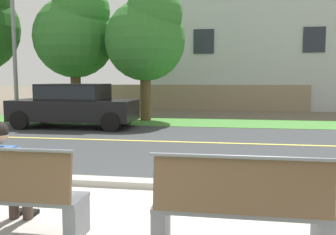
{
  "coord_description": "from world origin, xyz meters",
  "views": [
    {
      "loc": [
        1.09,
        -3.09,
        1.7
      ],
      "look_at": [
        0.05,
        3.44,
        1.0
      ],
      "focal_mm": 38.56,
      "sensor_mm": 36.0,
      "label": 1
    }
  ],
  "objects_px": {
    "bench_right": "(240,209)",
    "streetlamp": "(15,10)",
    "seated_person_blue": "(5,171)",
    "bench_left": "(4,196)",
    "shade_tree_centre": "(147,35)",
    "car_black_far": "(74,103)",
    "shade_tree_left": "(76,31)"
  },
  "relations": [
    {
      "from": "bench_right",
      "to": "streetlamp",
      "type": "relative_size",
      "value": 0.22
    },
    {
      "from": "seated_person_blue",
      "to": "streetlamp",
      "type": "relative_size",
      "value": 0.16
    },
    {
      "from": "bench_left",
      "to": "shade_tree_centre",
      "type": "height_order",
      "value": "shade_tree_centre"
    },
    {
      "from": "bench_left",
      "to": "streetlamp",
      "type": "height_order",
      "value": "streetlamp"
    },
    {
      "from": "car_black_far",
      "to": "streetlamp",
      "type": "bearing_deg",
      "value": 149.68
    },
    {
      "from": "streetlamp",
      "to": "shade_tree_centre",
      "type": "distance_m",
      "value": 5.5
    },
    {
      "from": "car_black_far",
      "to": "shade_tree_centre",
      "type": "bearing_deg",
      "value": 49.85
    },
    {
      "from": "bench_left",
      "to": "shade_tree_left",
      "type": "xyz_separation_m",
      "value": [
        -4.13,
        11.72,
        3.33
      ]
    },
    {
      "from": "bench_right",
      "to": "streetlamp",
      "type": "bearing_deg",
      "value": 129.75
    },
    {
      "from": "car_black_far",
      "to": "shade_tree_left",
      "type": "xyz_separation_m",
      "value": [
        -1.22,
        3.2,
        2.93
      ]
    },
    {
      "from": "bench_left",
      "to": "shade_tree_left",
      "type": "relative_size",
      "value": 0.3
    },
    {
      "from": "bench_left",
      "to": "car_black_far",
      "type": "height_order",
      "value": "car_black_far"
    },
    {
      "from": "streetlamp",
      "to": "shade_tree_centre",
      "type": "height_order",
      "value": "streetlamp"
    },
    {
      "from": "bench_left",
      "to": "bench_right",
      "type": "xyz_separation_m",
      "value": [
        2.5,
        0.0,
        0.0
      ]
    },
    {
      "from": "car_black_far",
      "to": "shade_tree_left",
      "type": "distance_m",
      "value": 4.5
    },
    {
      "from": "shade_tree_left",
      "to": "streetlamp",
      "type": "bearing_deg",
      "value": -147.96
    },
    {
      "from": "shade_tree_left",
      "to": "shade_tree_centre",
      "type": "distance_m",
      "value": 3.41
    },
    {
      "from": "car_black_far",
      "to": "bench_left",
      "type": "bearing_deg",
      "value": -71.16
    },
    {
      "from": "shade_tree_centre",
      "to": "seated_person_blue",
      "type": "bearing_deg",
      "value": -86.24
    },
    {
      "from": "car_black_far",
      "to": "streetlamp",
      "type": "xyz_separation_m",
      "value": [
        -3.27,
        1.91,
        3.64
      ]
    },
    {
      "from": "shade_tree_centre",
      "to": "bench_right",
      "type": "bearing_deg",
      "value": -73.29
    },
    {
      "from": "seated_person_blue",
      "to": "shade_tree_left",
      "type": "xyz_separation_m",
      "value": [
        -4.04,
        11.56,
        3.1
      ]
    },
    {
      "from": "car_black_far",
      "to": "bench_right",
      "type": "bearing_deg",
      "value": -57.6
    },
    {
      "from": "car_black_far",
      "to": "shade_tree_centre",
      "type": "distance_m",
      "value": 4.2
    },
    {
      "from": "shade_tree_centre",
      "to": "shade_tree_left",
      "type": "bearing_deg",
      "value": 168.06
    },
    {
      "from": "seated_person_blue",
      "to": "shade_tree_left",
      "type": "height_order",
      "value": "shade_tree_left"
    },
    {
      "from": "streetlamp",
      "to": "shade_tree_centre",
      "type": "xyz_separation_m",
      "value": [
        5.38,
        0.58,
        -1.0
      ]
    },
    {
      "from": "bench_right",
      "to": "car_black_far",
      "type": "relative_size",
      "value": 0.4
    },
    {
      "from": "streetlamp",
      "to": "bench_right",
      "type": "bearing_deg",
      "value": -50.25
    },
    {
      "from": "bench_left",
      "to": "streetlamp",
      "type": "bearing_deg",
      "value": 120.63
    },
    {
      "from": "shade_tree_left",
      "to": "car_black_far",
      "type": "bearing_deg",
      "value": -69.07
    },
    {
      "from": "seated_person_blue",
      "to": "shade_tree_centre",
      "type": "relative_size",
      "value": 0.23
    }
  ]
}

